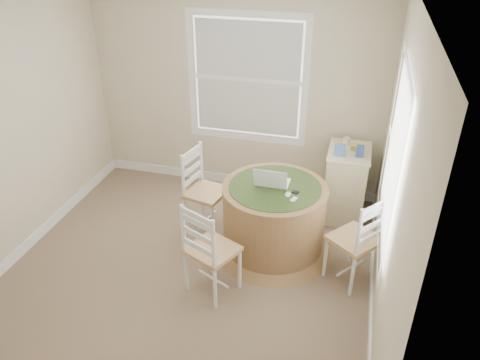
% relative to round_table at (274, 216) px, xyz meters
% --- Properties ---
extents(room, '(3.64, 3.64, 2.64)m').
position_rel_round_table_xyz_m(room, '(-0.58, -0.39, 0.88)').
color(room, '#91775C').
rests_on(room, ground).
extents(round_table, '(1.25, 1.25, 0.77)m').
position_rel_round_table_xyz_m(round_table, '(0.00, 0.00, 0.00)').
color(round_table, olive).
rests_on(round_table, ground).
extents(chair_left, '(0.48, 0.50, 0.95)m').
position_rel_round_table_xyz_m(chair_left, '(-0.79, 0.18, 0.06)').
color(chair_left, white).
rests_on(chair_left, ground).
extents(chair_near, '(0.55, 0.54, 0.95)m').
position_rel_round_table_xyz_m(chair_near, '(-0.42, -0.76, 0.06)').
color(chair_near, white).
rests_on(chair_near, ground).
extents(chair_right, '(0.58, 0.58, 0.95)m').
position_rel_round_table_xyz_m(chair_right, '(0.83, -0.26, 0.06)').
color(chair_right, white).
rests_on(chair_right, ground).
extents(laptop, '(0.34, 0.30, 0.23)m').
position_rel_round_table_xyz_m(laptop, '(-0.04, 0.05, 0.38)').
color(laptop, white).
rests_on(laptop, round_table).
extents(mouse, '(0.09, 0.11, 0.03)m').
position_rel_round_table_xyz_m(mouse, '(0.15, -0.12, 0.36)').
color(mouse, white).
rests_on(mouse, round_table).
extents(phone, '(0.07, 0.10, 0.02)m').
position_rel_round_table_xyz_m(phone, '(0.22, -0.19, 0.35)').
color(phone, '#B7BABF').
rests_on(phone, round_table).
extents(keys, '(0.07, 0.07, 0.02)m').
position_rel_round_table_xyz_m(keys, '(0.22, -0.06, 0.35)').
color(keys, black).
rests_on(keys, round_table).
extents(corner_chest, '(0.49, 0.63, 0.84)m').
position_rel_round_table_xyz_m(corner_chest, '(0.68, 0.87, 0.01)').
color(corner_chest, '#F4EEB7').
rests_on(corner_chest, ground).
extents(tissue_box, '(0.12, 0.12, 0.10)m').
position_rel_round_table_xyz_m(tissue_box, '(0.56, 0.75, 0.48)').
color(tissue_box, '#557FC4').
rests_on(tissue_box, corner_chest).
extents(box_yellow, '(0.15, 0.10, 0.06)m').
position_rel_round_table_xyz_m(box_yellow, '(0.76, 0.92, 0.46)').
color(box_yellow, gold).
rests_on(box_yellow, corner_chest).
extents(box_blue, '(0.08, 0.08, 0.12)m').
position_rel_round_table_xyz_m(box_blue, '(0.79, 0.75, 0.49)').
color(box_blue, '#2F488E').
rests_on(box_blue, corner_chest).
extents(cup_cream, '(0.07, 0.07, 0.09)m').
position_rel_round_table_xyz_m(cup_cream, '(0.62, 1.03, 0.47)').
color(cup_cream, beige).
rests_on(cup_cream, corner_chest).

